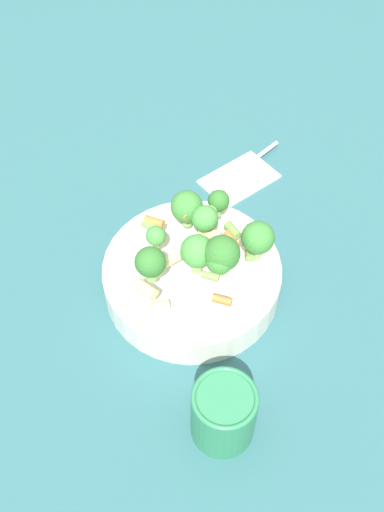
# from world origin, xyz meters

# --- Properties ---
(ground_plane) EXTENTS (3.00, 3.00, 0.00)m
(ground_plane) POSITION_xyz_m (0.00, 0.00, 0.00)
(ground_plane) COLOR #2D6066
(bowl) EXTENTS (0.24, 0.24, 0.05)m
(bowl) POSITION_xyz_m (0.00, 0.00, 0.03)
(bowl) COLOR silver
(bowl) RESTS_ON ground_plane
(pasta_salad) EXTENTS (0.19, 0.18, 0.08)m
(pasta_salad) POSITION_xyz_m (0.02, -0.01, 0.10)
(pasta_salad) COLOR #8CB766
(pasta_salad) RESTS_ON bowl
(cup) EXTENTS (0.07, 0.07, 0.09)m
(cup) POSITION_xyz_m (-0.08, -0.19, 0.04)
(cup) COLOR #2D7F51
(cup) RESTS_ON ground_plane
(napkin) EXTENTS (0.12, 0.09, 0.01)m
(napkin) POSITION_xyz_m (0.18, 0.14, 0.00)
(napkin) COLOR white
(napkin) RESTS_ON ground_plane
(spoon) EXTENTS (0.16, 0.05, 0.01)m
(spoon) POSITION_xyz_m (0.17, 0.14, 0.01)
(spoon) COLOR silver
(spoon) RESTS_ON napkin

